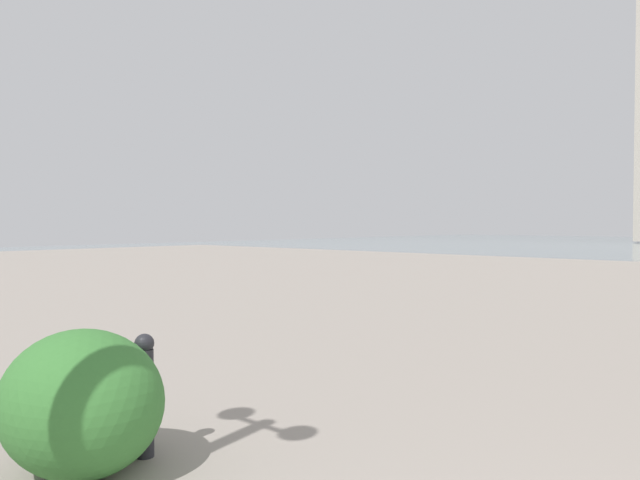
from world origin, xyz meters
name	(u,v)px	position (x,y,z in m)	size (l,w,h in m)	color
bollard_near	(145,393)	(3.95, -1.19, 0.43)	(0.13, 0.13, 0.83)	#232328
shrub_low	(105,413)	(4.23, -1.06, 0.27)	(0.63, 0.56, 0.53)	#2D6628
shrub_round	(82,403)	(3.97, -0.77, 0.45)	(1.07, 0.96, 0.91)	#387533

